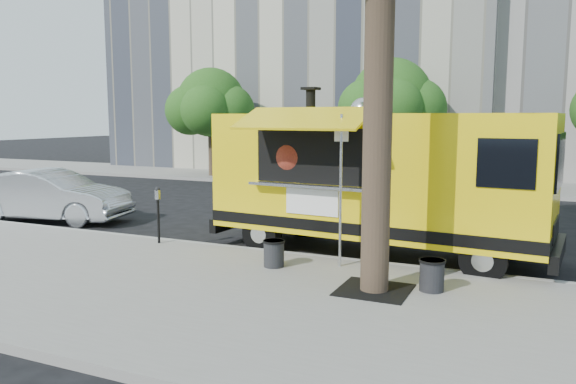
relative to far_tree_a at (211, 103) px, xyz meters
The scene contains 13 objects.
ground 16.30m from the far_tree_a, 50.89° to the right, with size 120.00×120.00×0.00m, color black.
sidewalk 19.48m from the far_tree_a, 58.47° to the right, with size 60.00×6.00×0.15m, color gray.
curb 16.99m from the far_tree_a, 52.92° to the right, with size 60.00×0.14×0.16m, color #999993.
far_sidewalk 10.73m from the far_tree_a, ahead, with size 60.00×5.00×0.15m, color gray.
tree_well 20.00m from the far_tree_a, 50.16° to the right, with size 1.20×1.20×0.02m, color black.
far_tree_a is the anchor object (origin of this frame).
far_tree_b 9.01m from the far_tree_a, ahead, with size 3.60×3.60×5.50m.
sign_post 18.14m from the far_tree_a, 50.17° to the right, with size 0.28×0.06×3.00m.
parking_meter 15.59m from the far_tree_a, 62.85° to the right, with size 0.11×0.11×1.33m.
food_truck 17.02m from the far_tree_a, 45.86° to the right, with size 7.73×3.81×3.75m.
sedan 12.57m from the far_tree_a, 81.09° to the right, with size 1.63×4.66×1.54m, color #B5B7BD.
trash_bin_left 18.07m from the far_tree_a, 54.28° to the right, with size 0.44×0.44×0.53m.
trash_bin_right 20.25m from the far_tree_a, 47.48° to the right, with size 0.45×0.45×0.54m.
Camera 1 is at (5.06, -11.89, 3.10)m, focal length 35.00 mm.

